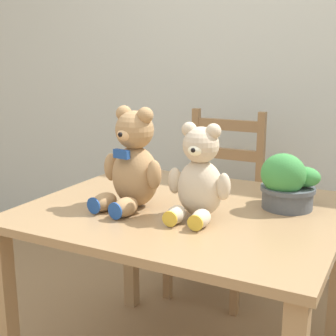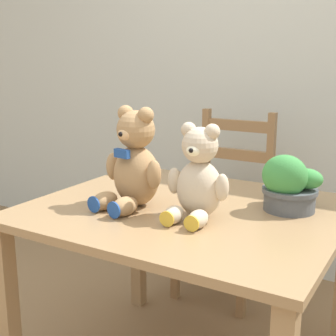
{
  "view_description": "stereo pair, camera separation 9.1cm",
  "coord_description": "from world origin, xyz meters",
  "px_view_note": "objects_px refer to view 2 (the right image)",
  "views": [
    {
      "loc": [
        0.71,
        -1.03,
        1.29
      ],
      "look_at": [
        -0.04,
        0.41,
        0.91
      ],
      "focal_mm": 50.0,
      "sensor_mm": 36.0,
      "label": 1
    },
    {
      "loc": [
        0.79,
        -0.99,
        1.29
      ],
      "look_at": [
        -0.04,
        0.41,
        0.91
      ],
      "focal_mm": 50.0,
      "sensor_mm": 36.0,
      "label": 2
    }
  ],
  "objects_px": {
    "teddy_bear_right": "(198,178)",
    "potted_plant": "(289,185)",
    "wooden_chair_behind": "(227,208)",
    "teddy_bear_left": "(134,164)"
  },
  "relations": [
    {
      "from": "teddy_bear_right",
      "to": "potted_plant",
      "type": "relative_size",
      "value": 1.55
    },
    {
      "from": "teddy_bear_left",
      "to": "potted_plant",
      "type": "bearing_deg",
      "value": -146.42
    },
    {
      "from": "teddy_bear_left",
      "to": "potted_plant",
      "type": "height_order",
      "value": "teddy_bear_left"
    },
    {
      "from": "teddy_bear_right",
      "to": "potted_plant",
      "type": "xyz_separation_m",
      "value": [
        0.25,
        0.24,
        -0.05
      ]
    },
    {
      "from": "teddy_bear_right",
      "to": "potted_plant",
      "type": "distance_m",
      "value": 0.35
    },
    {
      "from": "teddy_bear_left",
      "to": "teddy_bear_right",
      "type": "height_order",
      "value": "teddy_bear_left"
    },
    {
      "from": "wooden_chair_behind",
      "to": "teddy_bear_left",
      "type": "height_order",
      "value": "teddy_bear_left"
    },
    {
      "from": "wooden_chair_behind",
      "to": "teddy_bear_left",
      "type": "bearing_deg",
      "value": 90.54
    },
    {
      "from": "wooden_chair_behind",
      "to": "potted_plant",
      "type": "relative_size",
      "value": 4.75
    },
    {
      "from": "wooden_chair_behind",
      "to": "teddy_bear_right",
      "type": "relative_size",
      "value": 3.06
    }
  ]
}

